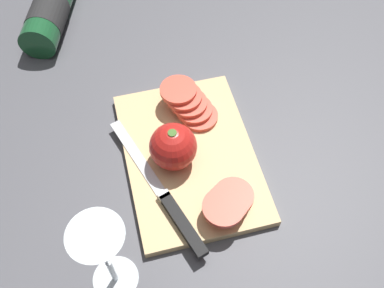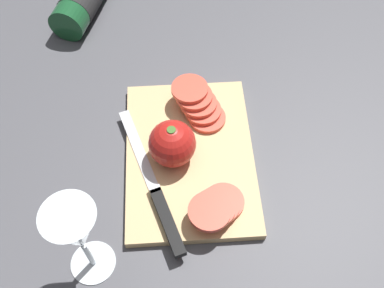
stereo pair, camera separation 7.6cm
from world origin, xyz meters
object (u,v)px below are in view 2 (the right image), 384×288
object	(u,v)px
wine_glass	(77,233)
tomato_slice_stack_far	(198,103)
knife	(162,207)
tomato_slice_stack_near	(217,207)
whole_tomato	(172,144)

from	to	relation	value
wine_glass	tomato_slice_stack_far	bearing A→B (deg)	146.29
knife	tomato_slice_stack_far	bearing A→B (deg)	-38.69
wine_glass	tomato_slice_stack_near	bearing A→B (deg)	108.86
wine_glass	tomato_slice_stack_near	distance (m)	0.22
tomato_slice_stack_near	tomato_slice_stack_far	size ratio (longest dim) A/B	0.87
tomato_slice_stack_near	tomato_slice_stack_far	xyz separation A→B (m)	(-0.21, -0.01, 0.00)
whole_tomato	knife	world-z (taller)	whole_tomato
knife	tomato_slice_stack_near	xyz separation A→B (m)	(0.01, 0.09, 0.01)
wine_glass	tomato_slice_stack_far	distance (m)	0.34
wine_glass	tomato_slice_stack_far	size ratio (longest dim) A/B	1.64
tomato_slice_stack_near	whole_tomato	bearing A→B (deg)	-148.95
tomato_slice_stack_far	whole_tomato	bearing A→B (deg)	-27.61
whole_tomato	knife	distance (m)	0.11
whole_tomato	knife	size ratio (longest dim) A/B	0.28
knife	tomato_slice_stack_near	bearing A→B (deg)	-114.93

